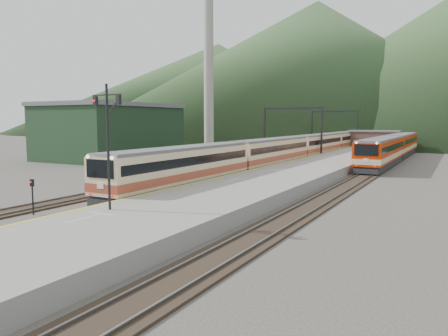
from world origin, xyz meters
The scene contains 17 objects.
track_main centered at (0.00, 40.00, 0.07)m, with size 2.60×200.00×0.23m.
track_far centered at (-5.00, 40.00, 0.07)m, with size 2.60×200.00×0.23m.
track_second centered at (11.50, 40.00, 0.07)m, with size 2.60×200.00×0.23m.
platform centered at (5.60, 38.00, 0.50)m, with size 8.00×100.00×1.00m, color gray.
gantry_near centered at (-2.85, 55.00, 5.59)m, with size 9.55×0.25×8.00m.
gantry_far centered at (-2.85, 80.00, 5.59)m, with size 9.55×0.25×8.00m.
warehouse centered at (-28.00, 42.00, 4.32)m, with size 14.50×20.50×8.60m.
smokestack centered at (-22.00, 62.00, 15.00)m, with size 1.80×1.80×30.00m, color #9E998E.
station_shed centered at (5.60, 78.00, 2.57)m, with size 9.40×4.40×3.10m.
hill_a centered at (-40.00, 190.00, 30.00)m, with size 180.00×180.00×60.00m, color #2A4F23.
hill_d centered at (-120.00, 240.00, 27.50)m, with size 200.00×200.00×55.00m, color #2A4F23.
main_train centered at (0.00, 49.60, 1.95)m, with size 2.81×77.15×3.43m.
second_train centered at (11.50, 58.59, 2.07)m, with size 3.01×40.99×3.68m.
signal_mast centered at (3.39, 8.24, 5.21)m, with size 2.20×0.34×6.89m.
short_signal_a centered at (-3.13, 8.32, 1.46)m, with size 0.26×0.23×2.27m.
short_signal_b centered at (-2.50, 24.78, 1.46)m, with size 0.26×0.22×2.27m.
short_signal_c centered at (-7.84, 23.87, 1.46)m, with size 0.26×0.21×2.27m.
Camera 1 is at (20.36, -9.63, 5.90)m, focal length 35.00 mm.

